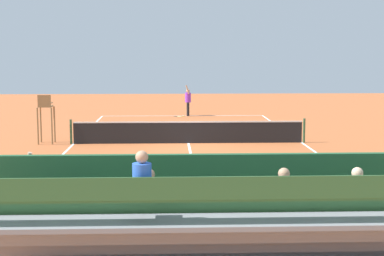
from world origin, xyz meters
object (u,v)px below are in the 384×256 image
(tennis_racket, at_px, (179,116))
(tennis_player, at_px, (188,100))
(bleacher_stand, at_px, (219,227))
(tennis_ball_near, at_px, (183,116))
(equipment_bag, at_px, (211,234))
(tennis_net, at_px, (188,132))
(courtside_bench, at_px, (311,214))
(line_judge, at_px, (23,197))
(umpire_chair, at_px, (46,114))

(tennis_racket, bearing_deg, tennis_player, -139.15)
(bleacher_stand, distance_m, tennis_player, 26.29)
(tennis_racket, bearing_deg, bleacher_stand, 90.57)
(bleacher_stand, bearing_deg, tennis_ball_near, -90.03)
(equipment_bag, bearing_deg, tennis_racket, -89.34)
(equipment_bag, bearing_deg, bleacher_stand, 89.57)
(equipment_bag, height_order, tennis_player, tennis_player)
(tennis_net, height_order, tennis_racket, tennis_net)
(courtside_bench, relative_size, line_judge, 0.93)
(equipment_bag, relative_size, tennis_ball_near, 13.64)
(line_judge, bearing_deg, tennis_player, -99.79)
(courtside_bench, xyz_separation_m, tennis_player, (1.84, -24.19, 0.46))
(tennis_player, xyz_separation_m, tennis_racket, (0.57, 0.49, -1.00))
(umpire_chair, distance_m, courtside_bench, 15.84)
(equipment_bag, distance_m, line_judge, 3.99)
(tennis_player, xyz_separation_m, tennis_ball_near, (0.29, 0.53, -0.98))
(umpire_chair, bearing_deg, tennis_racket, -120.13)
(bleacher_stand, distance_m, equipment_bag, 2.11)
(equipment_bag, distance_m, tennis_ball_near, 23.79)
(tennis_ball_near, bearing_deg, tennis_racket, -8.49)
(equipment_bag, xyz_separation_m, line_judge, (3.90, -0.03, 0.84))
(bleacher_stand, height_order, tennis_player, bleacher_stand)
(tennis_net, distance_m, line_judge, 13.93)
(umpire_chair, bearing_deg, tennis_player, -121.23)
(courtside_bench, bearing_deg, equipment_bag, 3.45)
(tennis_net, xyz_separation_m, courtside_bench, (-2.17, 13.27, 0.06))
(umpire_chair, relative_size, courtside_bench, 1.19)
(equipment_bag, bearing_deg, courtside_bench, -176.55)
(tennis_ball_near, distance_m, line_judge, 24.10)
(bleacher_stand, relative_size, line_judge, 4.70)
(tennis_net, relative_size, courtside_bench, 5.72)
(tennis_net, relative_size, bleacher_stand, 1.14)
(umpire_chair, bearing_deg, line_judge, 99.82)
(umpire_chair, distance_m, tennis_ball_near, 12.06)
(tennis_net, relative_size, line_judge, 5.35)
(umpire_chair, xyz_separation_m, tennis_racket, (-5.97, -10.28, -1.30))
(tennis_racket, relative_size, tennis_ball_near, 8.45)
(bleacher_stand, xyz_separation_m, tennis_ball_near, (-0.01, -25.76, -0.91))
(equipment_bag, distance_m, tennis_player, 24.34)
(courtside_bench, distance_m, line_judge, 6.05)
(equipment_bag, bearing_deg, umpire_chair, -65.28)
(line_judge, bearing_deg, courtside_bench, -179.04)
(bleacher_stand, distance_m, tennis_ball_near, 25.78)
(tennis_ball_near, bearing_deg, equipment_bag, 90.00)
(line_judge, bearing_deg, tennis_ball_near, -99.31)
(umpire_chair, xyz_separation_m, courtside_bench, (-8.37, 13.42, -0.76))
(tennis_net, bearing_deg, tennis_ball_near, -90.21)
(bleacher_stand, bearing_deg, equipment_bag, -90.43)
(tennis_net, bearing_deg, tennis_racket, -88.72)
(bleacher_stand, height_order, umpire_chair, bleacher_stand)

